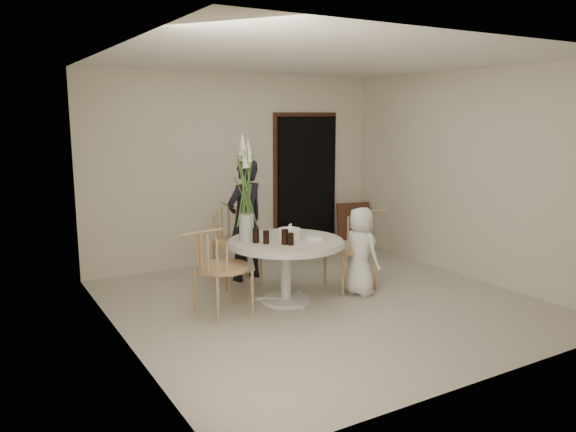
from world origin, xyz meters
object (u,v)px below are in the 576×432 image
girl (245,220)px  flower_vase (246,190)px  chair_left (212,260)px  birthday_cake (289,234)px  chair_right (360,238)px  boy (360,251)px  chair_far (232,232)px  table (286,250)px

girl → flower_vase: (-0.40, -0.85, 0.52)m
girl → flower_vase: bearing=46.8°
chair_left → birthday_cake: bearing=-97.9°
chair_right → chair_left: chair_right is taller
girl → boy: 1.57m
chair_far → birthday_cake: (0.22, -1.06, 0.15)m
table → chair_far: size_ratio=1.34×
boy → flower_vase: bearing=62.8°
chair_far → girl: size_ratio=0.63×
chair_right → boy: boy is taller
chair_far → chair_left: chair_far is taller
chair_right → girl: girl is taller
chair_far → flower_vase: 1.12m
chair_right → birthday_cake: chair_right is taller
table → chair_far: 1.09m
flower_vase → chair_far: bearing=75.4°
flower_vase → birthday_cake: bearing=-23.3°
chair_far → boy: bearing=-46.7°
chair_left → girl: girl is taller
boy → birthday_cake: 0.92m
chair_far → chair_right: 1.63m
chair_left → flower_vase: (0.51, 0.22, 0.68)m
table → boy: bearing=-13.6°
birthday_cake → flower_vase: bearing=156.7°
chair_left → chair_right: bearing=-99.3°
girl → chair_left: bearing=31.6°
chair_far → boy: size_ratio=0.94×
table → chair_left: size_ratio=1.39×
birthday_cake → chair_far: bearing=101.6°
chair_left → boy: (1.81, -0.19, -0.09)m
chair_far → girl: (0.18, -0.02, 0.15)m
table → chair_right: (1.05, -0.01, 0.01)m
chair_right → flower_vase: (-1.44, 0.21, 0.67)m
boy → flower_vase: flower_vase is taller
chair_right → birthday_cake: (-1.00, 0.02, 0.16)m
table → boy: size_ratio=1.26×
chair_right → table: bearing=-84.5°
chair_right → boy: bearing=-29.6°
chair_right → chair_far: bearing=-125.7°
chair_right → girl: 1.49m
table → girl: bearing=89.6°
girl → chair_right: bearing=116.7°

